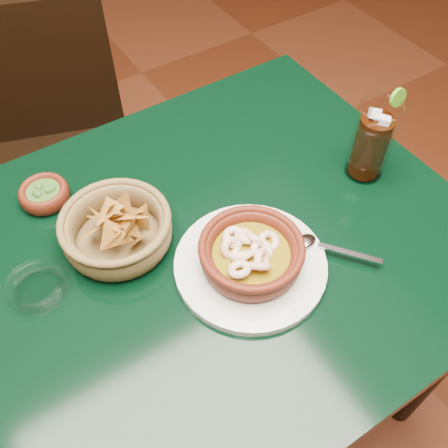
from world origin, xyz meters
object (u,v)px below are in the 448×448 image
dining_table (156,301)px  chip_basket (117,229)px  shrimp_plate (251,256)px  dining_chair (64,147)px  cola_drink (372,142)px

dining_table → chip_basket: chip_basket is taller
dining_table → shrimp_plate: 0.22m
dining_chair → chip_basket: chip_basket is taller
dining_chair → shrimp_plate: 0.85m
dining_table → dining_chair: 0.72m
dining_table → shrimp_plate: size_ratio=3.69×
shrimp_plate → chip_basket: bearing=133.9°
dining_chair → cola_drink: (0.43, -0.72, 0.36)m
dining_chair → cola_drink: bearing=-59.0°
dining_chair → chip_basket: bearing=-95.5°
dining_chair → cola_drink: 0.91m
chip_basket → cola_drink: cola_drink is taller
dining_table → dining_chair: size_ratio=1.40×
dining_table → chip_basket: 0.16m
chip_basket → cola_drink: size_ratio=1.23×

